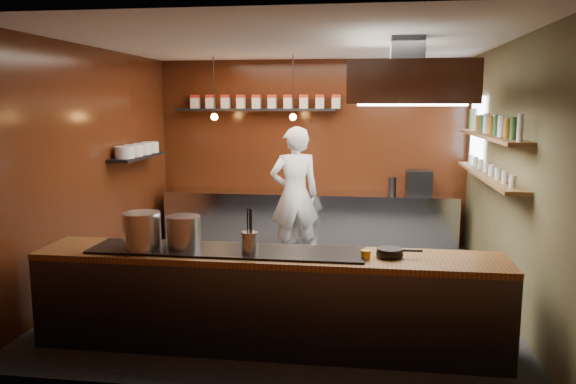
% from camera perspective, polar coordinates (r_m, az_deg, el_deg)
% --- Properties ---
extents(floor, '(5.00, 5.00, 0.00)m').
position_cam_1_polar(floor, '(7.07, 0.28, -10.03)').
color(floor, black).
rests_on(floor, ground).
extents(back_wall, '(5.00, 0.00, 5.00)m').
position_cam_1_polar(back_wall, '(9.20, 2.39, 3.98)').
color(back_wall, black).
rests_on(back_wall, ground).
extents(left_wall, '(0.00, 5.00, 5.00)m').
position_cam_1_polar(left_wall, '(7.48, -19.06, 2.34)').
color(left_wall, black).
rests_on(left_wall, ground).
extents(right_wall, '(0.00, 5.00, 5.00)m').
position_cam_1_polar(right_wall, '(6.86, 21.48, 1.64)').
color(right_wall, '#4C462B').
rests_on(right_wall, ground).
extents(ceiling, '(5.00, 5.00, 0.00)m').
position_cam_1_polar(ceiling, '(6.71, 0.30, 14.95)').
color(ceiling, silver).
rests_on(ceiling, back_wall).
extents(window_pane, '(0.00, 1.00, 1.00)m').
position_cam_1_polar(window_pane, '(8.47, 18.66, 5.80)').
color(window_pane, white).
rests_on(window_pane, right_wall).
extents(prep_counter, '(4.60, 0.65, 0.90)m').
position_cam_1_polar(prep_counter, '(9.03, 2.14, -2.85)').
color(prep_counter, silver).
rests_on(prep_counter, floor).
extents(pass_counter, '(4.40, 0.72, 0.94)m').
position_cam_1_polar(pass_counter, '(5.42, -2.07, -10.84)').
color(pass_counter, '#38383D').
rests_on(pass_counter, floor).
extents(tin_shelf, '(2.60, 0.26, 0.04)m').
position_cam_1_polar(tin_shelf, '(9.16, -3.34, 8.34)').
color(tin_shelf, black).
rests_on(tin_shelf, back_wall).
extents(plate_shelf, '(0.30, 1.40, 0.04)m').
position_cam_1_polar(plate_shelf, '(8.31, -14.97, 3.49)').
color(plate_shelf, black).
rests_on(plate_shelf, left_wall).
extents(bottle_shelf_upper, '(0.26, 2.80, 0.04)m').
position_cam_1_polar(bottle_shelf_upper, '(7.08, 19.85, 5.36)').
color(bottle_shelf_upper, brown).
rests_on(bottle_shelf_upper, right_wall).
extents(bottle_shelf_lower, '(0.26, 2.80, 0.04)m').
position_cam_1_polar(bottle_shelf_lower, '(7.12, 19.65, 1.58)').
color(bottle_shelf_lower, brown).
rests_on(bottle_shelf_lower, right_wall).
extents(extractor_hood, '(1.20, 2.00, 0.72)m').
position_cam_1_polar(extractor_hood, '(6.23, 11.92, 10.66)').
color(extractor_hood, '#38383D').
rests_on(extractor_hood, ceiling).
extents(pendant_left, '(0.10, 0.10, 0.95)m').
position_cam_1_polar(pendant_left, '(8.63, -7.50, 7.92)').
color(pendant_left, black).
rests_on(pendant_left, ceiling).
extents(pendant_right, '(0.10, 0.10, 0.95)m').
position_cam_1_polar(pendant_right, '(8.39, 0.50, 7.96)').
color(pendant_right, black).
rests_on(pendant_right, ceiling).
extents(storage_tins, '(2.43, 0.13, 0.22)m').
position_cam_1_polar(storage_tins, '(9.13, -2.41, 9.17)').
color(storage_tins, beige).
rests_on(storage_tins, tin_shelf).
extents(plate_stacks, '(0.26, 1.16, 0.16)m').
position_cam_1_polar(plate_stacks, '(8.30, -15.00, 4.18)').
color(plate_stacks, silver).
rests_on(plate_stacks, plate_shelf).
extents(bottles, '(0.06, 2.66, 0.24)m').
position_cam_1_polar(bottles, '(7.07, 19.91, 6.49)').
color(bottles, silver).
rests_on(bottles, bottle_shelf_upper).
extents(wine_glasses, '(0.07, 2.37, 0.13)m').
position_cam_1_polar(wine_glasses, '(7.11, 19.69, 2.26)').
color(wine_glasses, silver).
rests_on(wine_glasses, bottle_shelf_lower).
extents(stockpot_large, '(0.48, 0.48, 0.35)m').
position_cam_1_polar(stockpot_large, '(5.49, -14.63, -3.81)').
color(stockpot_large, silver).
rests_on(stockpot_large, pass_counter).
extents(stockpot_small, '(0.42, 0.42, 0.31)m').
position_cam_1_polar(stockpot_small, '(5.46, -10.59, -3.98)').
color(stockpot_small, '#B1B3B8').
rests_on(stockpot_small, pass_counter).
extents(utensil_crock, '(0.20, 0.20, 0.20)m').
position_cam_1_polar(utensil_crock, '(5.20, -3.92, -5.12)').
color(utensil_crock, '#B9BBC0').
rests_on(utensil_crock, pass_counter).
extents(frying_pan, '(0.42, 0.25, 0.06)m').
position_cam_1_polar(frying_pan, '(5.21, 10.35, -5.99)').
color(frying_pan, black).
rests_on(frying_pan, pass_counter).
extents(butter_jar, '(0.11, 0.11, 0.08)m').
position_cam_1_polar(butter_jar, '(5.12, 7.90, -6.32)').
color(butter_jar, gold).
rests_on(butter_jar, pass_counter).
extents(espresso_machine, '(0.39, 0.37, 0.38)m').
position_cam_1_polar(espresso_machine, '(8.86, 13.15, 0.91)').
color(espresso_machine, black).
rests_on(espresso_machine, prep_counter).
extents(chef, '(0.84, 0.70, 1.98)m').
position_cam_1_polar(chef, '(8.14, 0.67, -0.29)').
color(chef, white).
rests_on(chef, floor).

